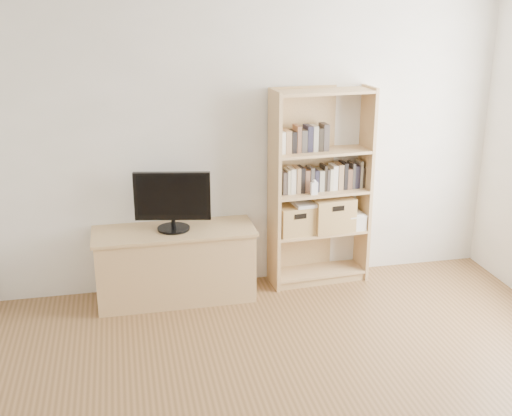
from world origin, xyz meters
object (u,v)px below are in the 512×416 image
object	(u,v)px
basket_right	(331,213)
tv_stand	(175,265)
laptop	(312,202)
bookshelf	(320,188)
television	(173,201)
baby_monitor	(314,188)
basket_left	(295,219)

from	to	relation	value
basket_right	tv_stand	bearing A→B (deg)	177.77
basket_right	laptop	world-z (taller)	basket_right
bookshelf	television	xyz separation A→B (m)	(-1.29, -0.09, -0.00)
tv_stand	bookshelf	world-z (taller)	bookshelf
tv_stand	baby_monitor	bearing A→B (deg)	-0.92
bookshelf	basket_right	bearing A→B (deg)	-2.60
tv_stand	baby_monitor	distance (m)	1.35
tv_stand	bookshelf	distance (m)	1.42
bookshelf	basket_left	xyz separation A→B (m)	(-0.23, -0.02, -0.26)
bookshelf	basket_left	bearing A→B (deg)	-178.81
basket_left	basket_right	world-z (taller)	basket_right
bookshelf	baby_monitor	bearing A→B (deg)	-135.00
basket_left	basket_right	xyz separation A→B (m)	(0.34, 0.02, 0.02)
bookshelf	television	world-z (taller)	bookshelf
television	basket_left	distance (m)	1.09
basket_left	baby_monitor	bearing A→B (deg)	-36.73
baby_monitor	basket_left	distance (m)	0.34
bookshelf	basket_right	xyz separation A→B (m)	(0.11, 0.00, -0.24)
basket_right	basket_left	bearing A→B (deg)	178.00
tv_stand	basket_right	xyz separation A→B (m)	(1.40, 0.09, 0.34)
tv_stand	laptop	world-z (taller)	laptop
laptop	basket_right	bearing A→B (deg)	-1.43
bookshelf	television	size ratio (longest dim) A/B	2.79
baby_monitor	laptop	bearing A→B (deg)	74.96
bookshelf	basket_right	world-z (taller)	bookshelf
tv_stand	television	size ratio (longest dim) A/B	2.09
tv_stand	basket_right	bearing A→B (deg)	3.50
tv_stand	baby_monitor	xyz separation A→B (m)	(1.20, -0.01, 0.61)
television	laptop	distance (m)	1.23
bookshelf	laptop	size ratio (longest dim) A/B	4.94
baby_monitor	basket_left	xyz separation A→B (m)	(-0.14, 0.08, -0.30)
baby_monitor	basket_right	xyz separation A→B (m)	(0.20, 0.11, -0.27)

